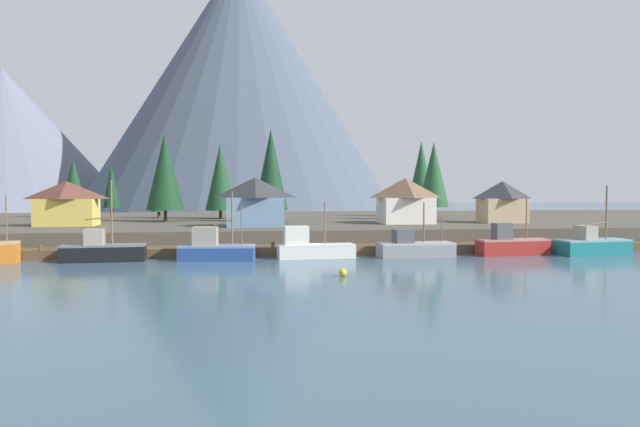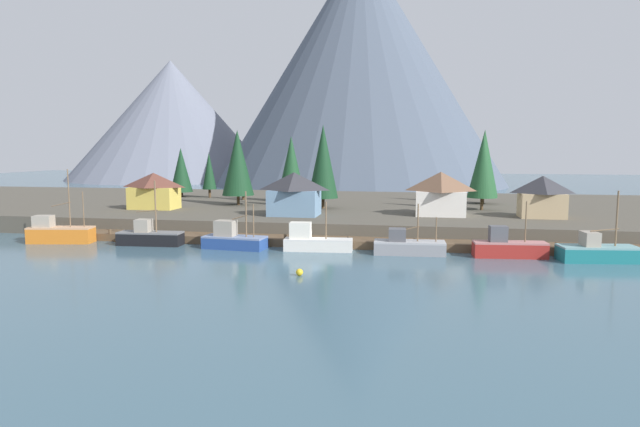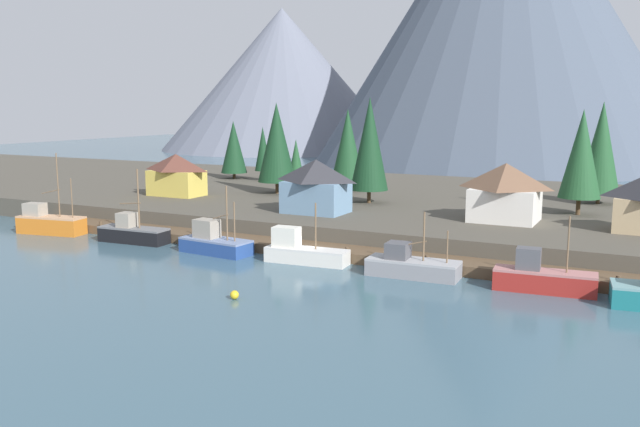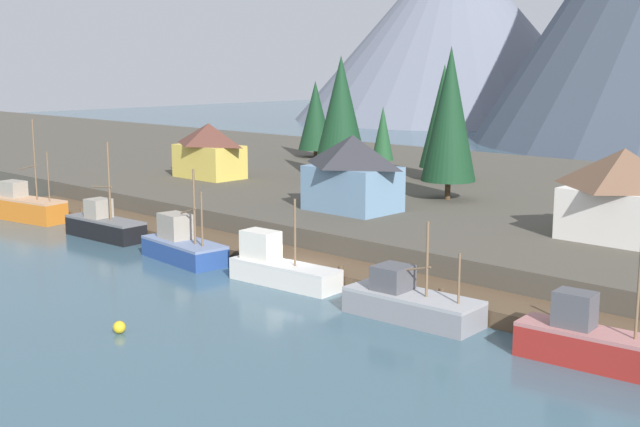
{
  "view_description": "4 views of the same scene",
  "coord_description": "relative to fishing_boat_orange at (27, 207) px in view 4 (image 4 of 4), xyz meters",
  "views": [
    {
      "loc": [
        -6.93,
        -62.91,
        7.44
      ],
      "look_at": [
        1.48,
        2.65,
        4.56
      ],
      "focal_mm": 32.69,
      "sensor_mm": 36.0,
      "label": 1
    },
    {
      "loc": [
        12.55,
        -65.63,
        12.19
      ],
      "look_at": [
        0.21,
        1.37,
        4.18
      ],
      "focal_mm": 30.8,
      "sensor_mm": 36.0,
      "label": 2
    },
    {
      "loc": [
        30.31,
        -57.17,
        15.12
      ],
      "look_at": [
        -0.64,
        3.55,
        4.05
      ],
      "focal_mm": 37.53,
      "sensor_mm": 36.0,
      "label": 3
    },
    {
      "loc": [
        39.02,
        -38.78,
        14.62
      ],
      "look_at": [
        -0.92,
        3.42,
        4.03
      ],
      "focal_mm": 46.24,
      "sensor_mm": 36.0,
      "label": 4
    }
  ],
  "objects": [
    {
      "name": "house_yellow",
      "position": [
        3.65,
        19.16,
        4.22
      ],
      "size": [
        7.82,
        4.6,
        5.87
      ],
      "color": "gold",
      "rests_on": "shoreline_bank"
    },
    {
      "name": "conifer_mid_right",
      "position": [
        30.66,
        24.78,
        8.9
      ],
      "size": [
        4.92,
        4.92,
        13.67
      ],
      "color": "#4C3823",
      "rests_on": "shoreline_bank"
    },
    {
      "name": "conifer_near_right",
      "position": [
        15.15,
        27.52,
        8.57
      ],
      "size": [
        5.5,
        5.5,
        13.0
      ],
      "color": "#4C3823",
      "rests_on": "shoreline_bank"
    },
    {
      "name": "fishing_boat_orange",
      "position": [
        0.0,
        0.0,
        0.0
      ],
      "size": [
        8.48,
        3.89,
        9.61
      ],
      "rotation": [
        0.0,
        0.0,
        0.17
      ],
      "color": "#CC6B1E",
      "rests_on": "ground_plane"
    },
    {
      "name": "conifer_back_left",
      "position": [
        4.62,
        40.71,
        6.57
      ],
      "size": [
        2.79,
        2.79,
        9.08
      ],
      "color": "#4C3823",
      "rests_on": "shoreline_bank"
    },
    {
      "name": "dock",
      "position": [
        33.86,
        4.12,
        -0.78
      ],
      "size": [
        80.0,
        4.0,
        1.6
      ],
      "color": "brown",
      "rests_on": "ground_plane"
    },
    {
      "name": "conifer_back_right",
      "position": [
        -1.61,
        41.18,
        6.69
      ],
      "size": [
        4.48,
        4.48,
        9.94
      ],
      "color": "#4C3823",
      "rests_on": "shoreline_bank"
    },
    {
      "name": "ground_plane",
      "position": [
        33.86,
        22.13,
        -1.79
      ],
      "size": [
        400.0,
        400.0,
        1.0
      ],
      "primitive_type": "cube",
      "color": "#3D5B6B"
    },
    {
      "name": "mountain_west_peak",
      "position": [
        -54.17,
        148.47,
        22.63
      ],
      "size": [
        83.32,
        83.32,
        47.83
      ],
      "primitive_type": "cone",
      "color": "slate",
      "rests_on": "ground_plane"
    },
    {
      "name": "house_blue",
      "position": [
        28.18,
        14.53,
        4.46
      ],
      "size": [
        7.52,
        5.37,
        6.33
      ],
      "color": "#6689A8",
      "rests_on": "shoreline_bank"
    },
    {
      "name": "fishing_boat_black",
      "position": [
        12.46,
        0.55,
        -0.19
      ],
      "size": [
        8.31,
        2.91,
        8.24
      ],
      "rotation": [
        0.0,
        0.0,
        0.06
      ],
      "color": "black",
      "rests_on": "ground_plane"
    },
    {
      "name": "conifer_near_left",
      "position": [
        12.81,
        37.37,
        5.4
      ],
      "size": [
        2.54,
        2.54,
        7.32
      ],
      "color": "#4C3823",
      "rests_on": "shoreline_bank"
    },
    {
      "name": "shoreline_bank",
      "position": [
        33.86,
        34.13,
        -0.04
      ],
      "size": [
        400.0,
        56.0,
        2.5
      ],
      "primitive_type": "cube",
      "color": "#4C473D",
      "rests_on": "ground_plane"
    },
    {
      "name": "fishing_boat_white",
      "position": [
        33.91,
        0.53,
        -0.15
      ],
      "size": [
        8.34,
        2.89,
        5.95
      ],
      "rotation": [
        0.0,
        0.0,
        0.08
      ],
      "color": "silver",
      "rests_on": "ground_plane"
    },
    {
      "name": "fishing_boat_blue",
      "position": [
        23.77,
        0.17,
        -0.17
      ],
      "size": [
        7.96,
        3.66,
        7.11
      ],
      "rotation": [
        0.0,
        0.0,
        -0.1
      ],
      "color": "navy",
      "rests_on": "ground_plane"
    },
    {
      "name": "house_white",
      "position": [
        49.29,
        18.87,
        4.49
      ],
      "size": [
        7.39,
        6.41,
        6.39
      ],
      "color": "silver",
      "rests_on": "shoreline_bank"
    },
    {
      "name": "conifer_far_left",
      "position": [
        22.9,
        34.95,
        7.94
      ],
      "size": [
        4.87,
        4.87,
        12.1
      ],
      "color": "#4C3823",
      "rests_on": "shoreline_bank"
    },
    {
      "name": "channel_buoy",
      "position": [
        35.03,
        -12.73,
        -0.94
      ],
      "size": [
        0.7,
        0.7,
        0.7
      ],
      "primitive_type": "sphere",
      "color": "gold",
      "rests_on": "ground_plane"
    },
    {
      "name": "fishing_boat_grey",
      "position": [
        45.07,
        0.33,
        -0.29
      ],
      "size": [
        8.32,
        3.29,
        5.92
      ],
      "rotation": [
        0.0,
        0.0,
        0.05
      ],
      "color": "gray",
      "rests_on": "ground_plane"
    },
    {
      "name": "fishing_boat_red",
      "position": [
        56.3,
        0.53,
        -0.15
      ],
      "size": [
        8.24,
        2.94,
        6.4
      ],
      "rotation": [
        0.0,
        0.0,
        0.09
      ],
      "color": "maroon",
      "rests_on": "ground_plane"
    }
  ]
}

